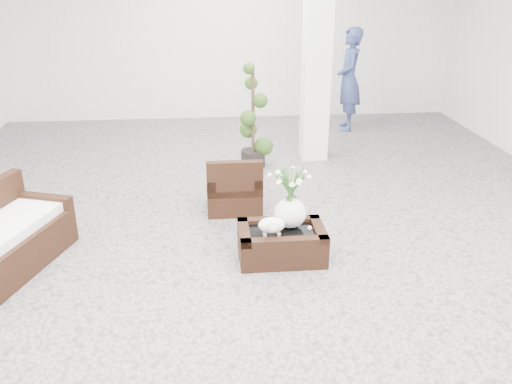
{
  "coord_description": "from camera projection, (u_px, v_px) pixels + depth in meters",
  "views": [
    {
      "loc": [
        -0.5,
        -5.44,
        2.85
      ],
      "look_at": [
        0.0,
        -0.1,
        0.62
      ],
      "focal_mm": 37.77,
      "sensor_mm": 36.0,
      "label": 1
    }
  ],
  "objects": [
    {
      "name": "topiary",
      "position": [
        253.0,
        117.0,
        8.12
      ],
      "size": [
        0.42,
        0.42,
        1.57
      ],
      "primitive_type": null,
      "color": "#264215",
      "rests_on": "ground"
    },
    {
      "name": "column",
      "position": [
        317.0,
        47.0,
        8.15
      ],
      "size": [
        0.4,
        0.4,
        3.5
      ],
      "primitive_type": "cube",
      "color": "white",
      "rests_on": "ground"
    },
    {
      "name": "shopper",
      "position": [
        349.0,
        80.0,
        10.0
      ],
      "size": [
        0.54,
        0.75,
        1.89
      ],
      "primitive_type": "imported",
      "rotation": [
        0.0,
        0.0,
        -1.71
      ],
      "color": "navy",
      "rests_on": "ground"
    },
    {
      "name": "planter_narcissus",
      "position": [
        291.0,
        192.0,
        5.57
      ],
      "size": [
        0.44,
        0.44,
        0.8
      ],
      "primitive_type": null,
      "color": "white",
      "rests_on": "coffee_table"
    },
    {
      "name": "armchair",
      "position": [
        234.0,
        182.0,
        6.8
      ],
      "size": [
        0.68,
        0.66,
        0.73
      ],
      "primitive_type": "cube",
      "rotation": [
        0.0,
        0.0,
        3.14
      ],
      "color": "black",
      "rests_on": "ground"
    },
    {
      "name": "coffee_table",
      "position": [
        281.0,
        244.0,
        5.69
      ],
      "size": [
        0.9,
        0.6,
        0.31
      ],
      "primitive_type": "cube",
      "color": "black",
      "rests_on": "ground"
    },
    {
      "name": "loveseat",
      "position": [
        2.0,
        233.0,
        5.38
      ],
      "size": [
        1.17,
        1.65,
        0.8
      ],
      "primitive_type": "cube",
      "rotation": [
        0.0,
        0.0,
        1.24
      ],
      "color": "black",
      "rests_on": "ground"
    },
    {
      "name": "ground",
      "position": [
        255.0,
        239.0,
        6.14
      ],
      "size": [
        11.0,
        11.0,
        0.0
      ],
      "primitive_type": "plane",
      "color": "gray",
      "rests_on": "ground"
    },
    {
      "name": "sheep_figurine",
      "position": [
        272.0,
        227.0,
        5.48
      ],
      "size": [
        0.28,
        0.23,
        0.21
      ],
      "primitive_type": "ellipsoid",
      "color": "white",
      "rests_on": "coffee_table"
    },
    {
      "name": "tealight",
      "position": [
        310.0,
        228.0,
        5.67
      ],
      "size": [
        0.04,
        0.04,
        0.03
      ],
      "primitive_type": "cylinder",
      "color": "white",
      "rests_on": "coffee_table"
    }
  ]
}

